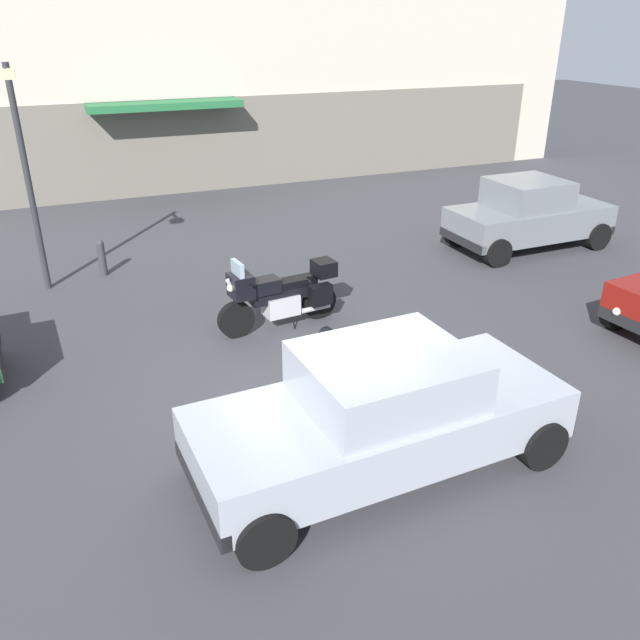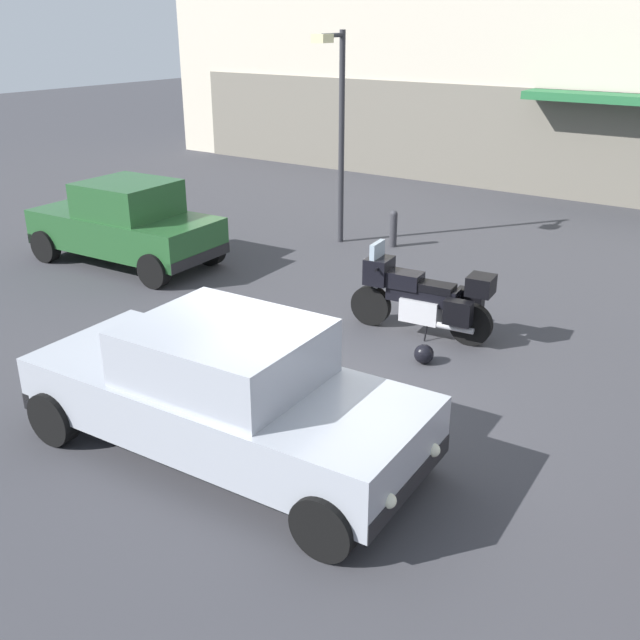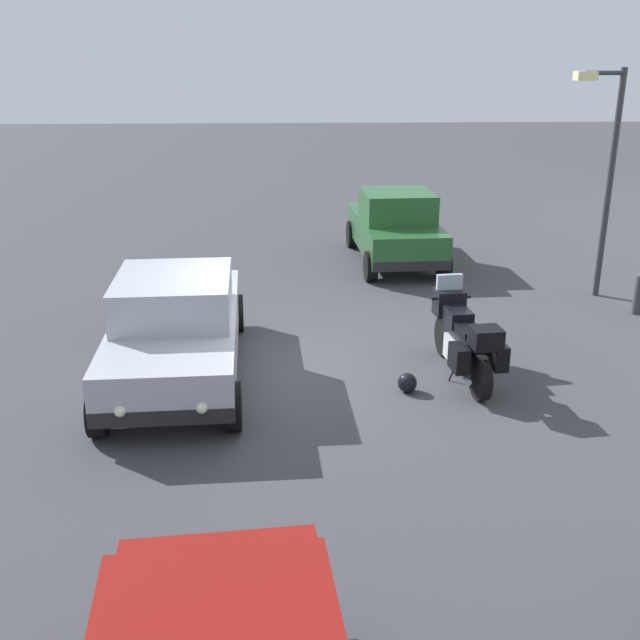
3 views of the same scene
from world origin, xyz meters
name	(u,v)px [view 1 (image 1 of 3)]	position (x,y,z in m)	size (l,w,h in m)	color
ground_plane	(326,403)	(0.00, 0.00, 0.00)	(80.00, 80.00, 0.00)	#38383D
motorcycle	(281,294)	(0.26, 2.63, 0.62)	(2.26, 0.85, 1.36)	black
helmet	(327,334)	(0.76, 1.75, 0.14)	(0.28, 0.28, 0.28)	black
car_sedan_far	(381,412)	(0.03, -1.57, 0.78)	(4.64, 2.10, 1.56)	#9EA3AD
car_wagon_end	(528,215)	(7.08, 4.48, 0.81)	(3.90, 1.83, 1.64)	slate
streetlamp_curbside	(23,158)	(-3.53, 6.00, 2.65)	(0.28, 0.94, 4.29)	#2D2D33
bollard_curbside	(102,257)	(-2.40, 6.47, 0.42)	(0.16, 0.16, 0.78)	#333338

